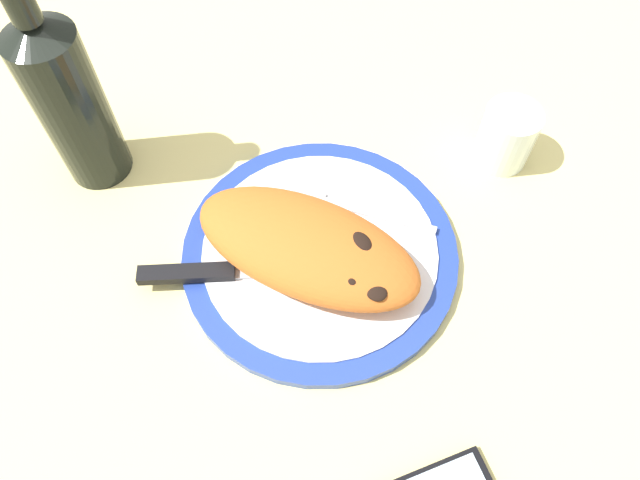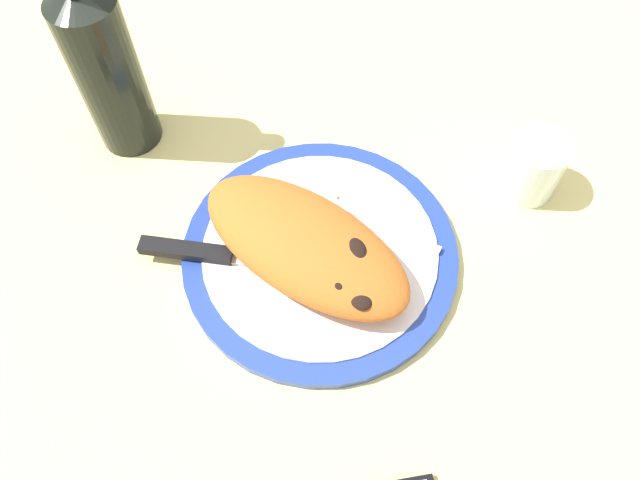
% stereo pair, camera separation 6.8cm
% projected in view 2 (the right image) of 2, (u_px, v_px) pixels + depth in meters
% --- Properties ---
extents(ground_plane, '(1.50, 1.50, 0.03)m').
position_uv_depth(ground_plane, '(320.00, 262.00, 0.72)').
color(ground_plane, '#E5D684').
extents(plate, '(0.32, 0.32, 0.02)m').
position_uv_depth(plate, '(320.00, 253.00, 0.70)').
color(plate, '#233D99').
rests_on(plate, ground_plane).
extents(calzone, '(0.27, 0.14, 0.06)m').
position_uv_depth(calzone, '(305.00, 244.00, 0.66)').
color(calzone, '#C16023').
rests_on(calzone, plate).
extents(fork, '(0.18, 0.05, 0.00)m').
position_uv_depth(fork, '(358.00, 213.00, 0.72)').
color(fork, silver).
rests_on(fork, plate).
extents(knife, '(0.21, 0.14, 0.01)m').
position_uv_depth(knife, '(210.00, 254.00, 0.69)').
color(knife, silver).
rests_on(knife, plate).
extents(water_glass, '(0.07, 0.07, 0.08)m').
position_uv_depth(water_glass, '(532.00, 170.00, 0.73)').
color(water_glass, silver).
rests_on(water_glass, ground_plane).
extents(wine_bottle, '(0.08, 0.08, 0.29)m').
position_uv_depth(wine_bottle, '(106.00, 67.00, 0.70)').
color(wine_bottle, black).
rests_on(wine_bottle, ground_plane).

